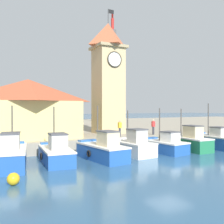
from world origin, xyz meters
TOP-DOWN VIEW (x-y plane):
  - ground_plane at (0.00, 0.00)m, footprint 300.00×300.00m
  - quay_wharf at (0.00, 27.96)m, footprint 120.00×40.00m
  - fishing_boat_far_left at (-9.31, 4.57)m, footprint 2.71×5.42m
  - fishing_boat_left_outer at (-6.34, 4.62)m, footprint 2.27×5.11m
  - fishing_boat_left_inner at (-2.95, 4.04)m, footprint 2.43×5.12m
  - fishing_boat_mid_left at (0.14, 4.81)m, footprint 2.49×4.50m
  - fishing_boat_center at (3.27, 4.49)m, footprint 2.56×4.47m
  - fishing_boat_mid_right at (6.09, 4.75)m, footprint 1.93×5.26m
  - fishing_boat_right_inner at (9.21, 4.42)m, footprint 2.12×4.55m
  - clock_tower at (1.88, 12.70)m, footprint 3.40×3.40m
  - warehouse_left at (-6.91, 12.34)m, footprint 9.24×6.75m
  - port_crane_near at (11.40, 29.93)m, footprint 4.16×7.57m
  - mooring_buoy at (-9.70, 0.28)m, footprint 0.63×0.63m
  - dock_worker_near_tower at (1.31, 8.98)m, footprint 0.34×0.22m
  - dock_worker_along_quay at (5.36, 8.94)m, footprint 0.34×0.22m

SIDE VIEW (x-z plane):
  - ground_plane at x=0.00m, z-range 0.00..0.00m
  - mooring_buoy at x=-9.70m, z-range 0.00..0.63m
  - quay_wharf at x=0.00m, z-range 0.00..1.07m
  - fishing_boat_center at x=3.27m, z-range -1.30..2.62m
  - fishing_boat_left_outer at x=-6.34m, z-range -1.28..2.72m
  - fishing_boat_mid_left at x=0.14m, z-range -1.11..2.60m
  - fishing_boat_right_inner at x=9.21m, z-range -1.43..2.94m
  - fishing_boat_left_inner at x=-2.95m, z-range -1.29..2.81m
  - fishing_boat_mid_right at x=6.09m, z-range -1.12..2.71m
  - fishing_boat_far_left at x=-9.31m, z-range -1.23..2.85m
  - dock_worker_near_tower at x=1.31m, z-range 1.11..2.73m
  - dock_worker_along_quay at x=5.36m, z-range 1.11..2.73m
  - warehouse_left at x=-6.91m, z-range 1.14..6.75m
  - clock_tower at x=1.88m, z-range 0.67..14.64m
  - port_crane_near at x=11.40m, z-range -1.57..19.28m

